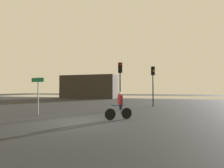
% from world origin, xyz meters
% --- Properties ---
extents(ground_plane, '(120.00, 120.00, 0.00)m').
position_xyz_m(ground_plane, '(0.00, 0.00, 0.00)').
color(ground_plane, black).
extents(water_strip, '(80.00, 16.00, 0.01)m').
position_xyz_m(water_strip, '(0.00, 34.21, 0.00)').
color(water_strip, gray).
rests_on(water_strip, ground).
extents(distant_building, '(11.33, 4.00, 4.66)m').
position_xyz_m(distant_building, '(-10.31, 24.21, 2.33)').
color(distant_building, '#2D2823').
rests_on(distant_building, ground).
extents(traffic_light_center, '(0.40, 0.42, 4.11)m').
position_xyz_m(traffic_light_center, '(0.87, 6.25, 2.87)').
color(traffic_light_center, black).
rests_on(traffic_light_center, ground).
extents(traffic_light_far_right, '(0.41, 0.42, 4.13)m').
position_xyz_m(traffic_light_far_right, '(3.42, 9.92, 2.88)').
color(traffic_light_far_right, black).
rests_on(traffic_light_far_right, ground).
extents(direction_sign_post, '(1.10, 0.16, 2.60)m').
position_xyz_m(direction_sign_post, '(-3.71, 1.43, 1.70)').
color(direction_sign_post, slate).
rests_on(direction_sign_post, ground).
extents(cyclist, '(1.35, 1.11, 1.62)m').
position_xyz_m(cyclist, '(2.05, 1.44, 0.82)').
color(cyclist, black).
rests_on(cyclist, ground).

